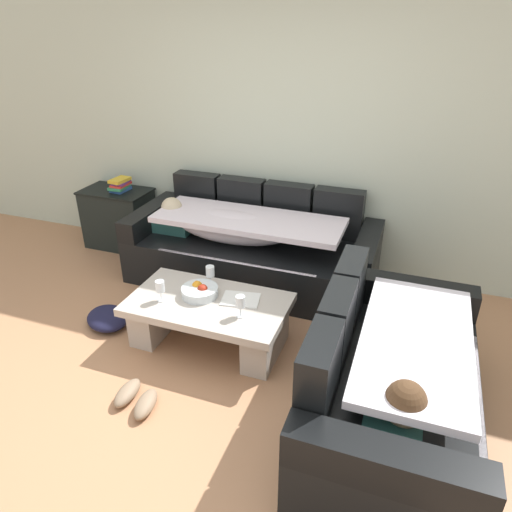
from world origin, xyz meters
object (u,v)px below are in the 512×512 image
couch_along_wall (249,248)px  wine_glass_near_right (240,302)px  pair_of_shoes (136,398)px  wine_glass_far_back (210,272)px  couch_near_window (391,382)px  wine_glass_near_left (160,287)px  side_cabinet (119,218)px  crumpled_garment (108,318)px  coffee_table (209,317)px  fruit_bowl (200,291)px  open_magazine (241,299)px  book_stack_on_cabinet (120,185)px

couch_along_wall → wine_glass_near_right: (0.37, -1.14, 0.16)m
pair_of_shoes → wine_glass_far_back: bearing=84.5°
couch_near_window → wine_glass_far_back: bearing=67.7°
pair_of_shoes → wine_glass_near_left: bearing=103.5°
couch_along_wall → wine_glass_far_back: bearing=-91.0°
side_cabinet → crumpled_garment: bearing=-60.0°
couch_near_window → pair_of_shoes: bearing=104.0°
coffee_table → fruit_bowl: fruit_bowl is taller
wine_glass_far_back → pair_of_shoes: 1.09m
couch_along_wall → wine_glass_far_back: 0.83m
side_cabinet → pair_of_shoes: (1.49, -2.03, -0.28)m
couch_along_wall → couch_near_window: same height
fruit_bowl → side_cabinet: (-1.57, 1.21, -0.10)m
wine_glass_near_right → pair_of_shoes: wine_glass_near_right is taller
couch_along_wall → pair_of_shoes: couch_along_wall is taller
fruit_bowl → open_magazine: fruit_bowl is taller
couch_along_wall → pair_of_shoes: (-0.11, -1.80, -0.29)m
wine_glass_near_right → wine_glass_near_left: bearing=-179.2°
pair_of_shoes → book_stack_on_cabinet: bearing=124.9°
wine_glass_near_left → crumpled_garment: bearing=176.3°
open_magazine → crumpled_garment: (-1.12, -0.17, -0.33)m
fruit_bowl → wine_glass_far_back: wine_glass_far_back is taller
wine_glass_near_right → book_stack_on_cabinet: size_ratio=0.70×
wine_glass_near_right → crumpled_garment: size_ratio=0.42×
wine_glass_near_right → pair_of_shoes: 0.93m
wine_glass_near_right → wine_glass_far_back: 0.50m
coffee_table → fruit_bowl: bearing=150.2°
wine_glass_near_left → pair_of_shoes: bearing=-76.5°
book_stack_on_cabinet → pair_of_shoes: book_stack_on_cabinet is taller
pair_of_shoes → coffee_table: bearing=77.1°
coffee_table → crumpled_garment: (-0.89, -0.07, -0.18)m
wine_glass_near_left → side_cabinet: (-1.33, 1.37, -0.17)m
fruit_bowl → wine_glass_far_back: 0.19m
fruit_bowl → pair_of_shoes: (-0.08, -0.82, -0.37)m
couch_along_wall → crumpled_garment: bearing=-126.7°
crumpled_garment → side_cabinet: bearing=120.0°
wine_glass_near_left → book_stack_on_cabinet: bearing=132.5°
couch_near_window → couch_along_wall: bearing=45.7°
coffee_table → crumpled_garment: bearing=-175.3°
coffee_table → open_magazine: open_magazine is taller
couch_along_wall → coffee_table: bearing=-86.4°
wine_glass_near_left → side_cabinet: 1.92m
couch_along_wall → side_cabinet: size_ratio=3.18×
wine_glass_near_right → side_cabinet: bearing=145.3°
coffee_table → wine_glass_near_right: (0.30, -0.10, 0.26)m
fruit_bowl → wine_glass_near_right: 0.43m
couch_along_wall → coffee_table: size_ratio=1.91×
couch_near_window → book_stack_on_cabinet: couch_near_window is taller
wine_glass_near_right → coffee_table: bearing=161.5°
open_magazine → side_cabinet: 2.22m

